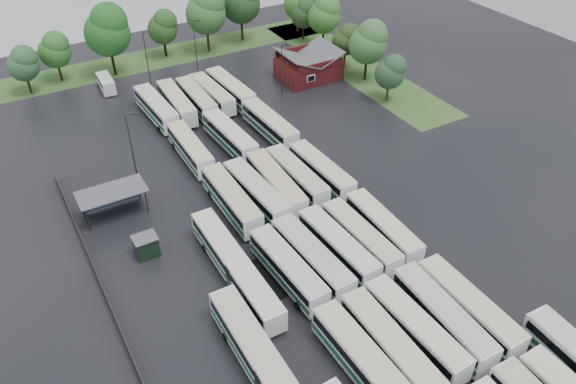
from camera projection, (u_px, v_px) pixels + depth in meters
ground at (327, 272)px, 61.98m from camera, size 160.00×160.00×0.00m
brick_building at (308, 68)px, 100.03m from camera, size 10.07×8.60×5.39m
wash_shed at (111, 193)px, 68.54m from camera, size 8.20×4.20×3.58m
utility_hut at (146, 246)px, 63.42m from camera, size 2.70×2.20×2.62m
grass_strip_north at (151, 59)px, 107.60m from camera, size 80.00×10.00×0.01m
grass_strip_east at (354, 66)px, 105.17m from camera, size 10.00×50.00×0.01m
west_fence at (106, 297)px, 58.28m from camera, size 0.10×50.00×1.20m
bus_r1c0 at (363, 361)px, 50.33m from camera, size 2.93×12.77×3.54m
bus_r1c1 at (390, 346)px, 51.60m from camera, size 2.95×12.76×3.54m
bus_r1c2 at (415, 329)px, 53.24m from camera, size 3.01×12.53×3.47m
bus_r1c3 at (442, 317)px, 54.42m from camera, size 3.17×12.80×3.54m
bus_r1c4 at (468, 307)px, 55.42m from camera, size 2.76×12.65×3.52m
bus_r2c0 at (288, 268)px, 59.79m from camera, size 3.06×12.27×3.39m
bus_r2c1 at (312, 258)px, 61.00m from camera, size 3.18×12.72×3.51m
bus_r2c2 at (338, 246)px, 62.54m from camera, size 3.08×12.38×3.42m
bus_r2c3 at (361, 238)px, 63.77m from camera, size 2.84×12.11×3.35m
bus_r2c4 at (383, 227)px, 65.18m from camera, size 2.96×12.15×3.36m
bus_r3c0 at (231, 199)px, 69.28m from camera, size 2.82×12.69×3.52m
bus_r3c1 at (256, 193)px, 70.41m from camera, size 3.31×12.80×3.53m
bus_r3c2 at (276, 184)px, 71.87m from camera, size 3.30×12.88×3.55m
bus_r3c3 at (296, 176)px, 73.35m from camera, size 2.75×12.29×3.41m
bus_r3c4 at (321, 171)px, 74.34m from camera, size 3.02×12.28×3.39m
bus_r4c0 at (190, 149)px, 78.77m from camera, size 2.76×12.10×3.36m
bus_r4c2 at (230, 136)px, 81.28m from camera, size 3.20×12.71×3.51m
bus_r4c4 at (270, 124)px, 83.98m from camera, size 3.08×12.71×3.52m
bus_r5c0 at (157, 108)px, 88.01m from camera, size 3.14×12.73×3.52m
bus_r5c1 at (177, 103)px, 89.45m from camera, size 3.14×12.58×3.48m
bus_r5c2 at (197, 99)px, 90.71m from camera, size 2.76×12.15×3.37m
bus_r5c3 at (212, 94)px, 92.02m from camera, size 3.05×12.24×3.38m
bus_r5c4 at (230, 89)px, 93.19m from camera, size 3.36×12.88×3.55m
artic_bus_west_b at (235, 267)px, 59.90m from camera, size 2.69×18.27×3.39m
artic_bus_west_c at (266, 370)px, 49.56m from camera, size 2.90×19.13×3.54m
minibus at (106, 83)px, 96.30m from camera, size 2.34×5.74×2.47m
tree_north_0 at (23, 63)px, 92.95m from camera, size 5.20×5.20×8.61m
tree_north_1 at (55, 49)px, 96.73m from camera, size 5.49×5.49×9.09m
tree_north_2 at (108, 29)px, 97.16m from camera, size 7.94×7.94×13.14m
tree_north_3 at (163, 27)px, 105.15m from camera, size 5.57×5.56×9.22m
tree_north_4 at (207, 10)px, 105.82m from camera, size 7.64×7.64×12.65m
tree_north_5 at (242, 0)px, 110.15m from camera, size 7.75×7.75×12.84m
tree_north_6 at (299, 2)px, 115.23m from camera, size 5.87×5.87×9.73m
tree_east_0 at (391, 71)px, 91.03m from camera, size 4.96×4.94×8.18m
tree_east_1 at (369, 42)px, 96.40m from camera, size 6.62×6.62×10.96m
tree_east_2 at (347, 39)px, 101.84m from camera, size 4.97×4.97×8.24m
tree_east_3 at (325, 14)px, 108.20m from camera, size 6.31×6.31×10.45m
tree_east_4 at (304, 13)px, 112.51m from camera, size 5.00×5.00×8.29m
lamp_post_ne at (282, 67)px, 92.53m from camera, size 1.39×0.27×9.05m
lamp_post_nw at (133, 146)px, 70.84m from camera, size 1.69×0.33×10.97m
lamp_post_back_w at (147, 55)px, 95.44m from camera, size 1.49×0.29×9.71m
lamp_post_back_e at (195, 41)px, 100.97m from camera, size 1.41×0.27×9.14m
puddle_2 at (263, 281)px, 60.93m from camera, size 7.06×7.06×0.01m
puddle_3 at (354, 278)px, 61.20m from camera, size 3.55×3.55×0.01m
puddle_4 at (556, 337)px, 54.86m from camera, size 4.06×4.06×0.01m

